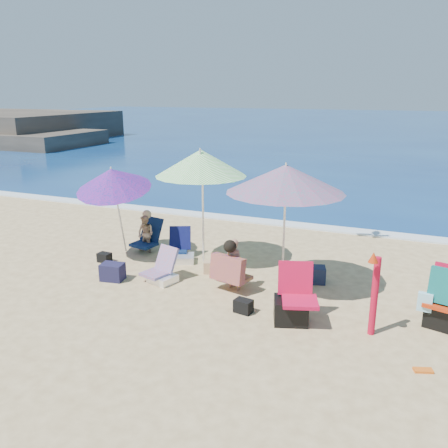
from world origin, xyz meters
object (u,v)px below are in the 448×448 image
at_px(camp_chair_right, 445,305).
at_px(person_left, 146,233).
at_px(chair_navy, 181,252).
at_px(chair_rainbow, 162,273).
at_px(furled_umbrella, 374,289).
at_px(umbrella_turquoise, 286,179).
at_px(camp_chair_left, 292,305).
at_px(umbrella_blue, 113,179).
at_px(umbrella_striped, 201,163).
at_px(person_center, 232,266).

distance_m(camp_chair_right, person_left, 6.04).
height_order(chair_navy, chair_rainbow, chair_navy).
bearing_deg(furled_umbrella, umbrella_turquoise, 147.84).
bearing_deg(camp_chair_right, camp_chair_left, -162.06).
xyz_separation_m(umbrella_turquoise, umbrella_blue, (-3.65, 0.29, -0.31)).
relative_size(umbrella_blue, chair_rainbow, 3.03).
height_order(umbrella_striped, chair_navy, umbrella_striped).
height_order(furled_umbrella, camp_chair_right, furled_umbrella).
xyz_separation_m(umbrella_striped, furled_umbrella, (3.47, -1.69, -1.36)).
bearing_deg(person_left, umbrella_blue, -117.12).
relative_size(umbrella_turquoise, furled_umbrella, 1.86).
xyz_separation_m(umbrella_striped, chair_rainbow, (-0.31, -1.10, -1.91)).
xyz_separation_m(umbrella_blue, person_left, (0.33, 0.64, -1.29)).
distance_m(umbrella_turquoise, umbrella_striped, 1.99).
bearing_deg(person_center, person_left, 154.01).
relative_size(furled_umbrella, chair_navy, 1.61).
xyz_separation_m(camp_chair_right, person_center, (-3.42, 0.07, 0.11)).
height_order(umbrella_blue, person_center, umbrella_blue).
bearing_deg(person_left, umbrella_striped, -9.40).
distance_m(chair_navy, chair_rainbow, 1.17).
xyz_separation_m(umbrella_blue, furled_umbrella, (5.25, -1.30, -0.98)).
bearing_deg(camp_chair_left, camp_chair_right, 17.94).
distance_m(camp_chair_left, person_center, 1.51).
bearing_deg(umbrella_blue, person_left, 62.88).
height_order(chair_navy, person_left, person_left).
xyz_separation_m(umbrella_striped, person_left, (-1.46, 0.24, -1.66)).
bearing_deg(umbrella_turquoise, umbrella_blue, 175.50).
distance_m(umbrella_turquoise, camp_chair_right, 3.09).
height_order(umbrella_striped, person_left, umbrella_striped).
distance_m(chair_rainbow, camp_chair_right, 4.76).
bearing_deg(umbrella_striped, chair_rainbow, -105.70).
bearing_deg(umbrella_striped, camp_chair_right, -13.10).
bearing_deg(furled_umbrella, camp_chair_right, 33.84).
bearing_deg(person_center, chair_rainbow, -174.20).
height_order(umbrella_turquoise, chair_rainbow, umbrella_turquoise).
xyz_separation_m(umbrella_blue, camp_chair_right, (6.23, -0.64, -1.35)).
bearing_deg(chair_navy, chair_rainbow, -79.71).
bearing_deg(umbrella_turquoise, chair_rainbow, -169.09).
xyz_separation_m(chair_navy, person_center, (1.54, -1.02, 0.29)).
bearing_deg(camp_chair_left, furled_umbrella, 1.67).
relative_size(camp_chair_left, person_center, 0.98).
height_order(furled_umbrella, chair_navy, furled_umbrella).
bearing_deg(person_left, camp_chair_left, -27.55).
distance_m(umbrella_blue, camp_chair_left, 4.54).
bearing_deg(person_center, chair_navy, 146.54).
xyz_separation_m(camp_chair_right, person_left, (-5.91, 1.28, 0.06)).
distance_m(chair_rainbow, person_center, 1.37).
bearing_deg(furled_umbrella, camp_chair_left, -178.33).
distance_m(chair_navy, camp_chair_left, 3.35).
bearing_deg(chair_rainbow, furled_umbrella, -8.85).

